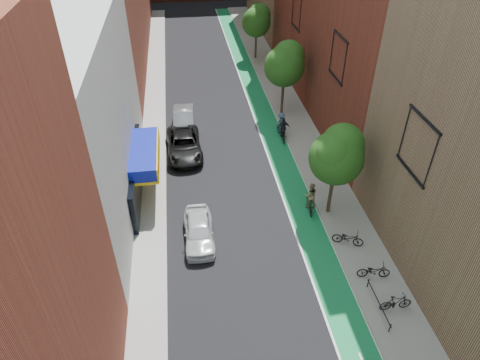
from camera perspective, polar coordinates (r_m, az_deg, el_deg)
name	(u,v)px	position (r m, az deg, el deg)	size (l,w,h in m)	color
bike_lane	(260,105)	(41.60, 2.73, 9.90)	(2.00, 68.00, 0.01)	#157735
sidewalk_left	(155,112)	(41.03, -11.30, 8.91)	(2.00, 68.00, 0.15)	gray
sidewalk_right	(286,103)	(42.07, 6.14, 10.16)	(3.00, 68.00, 0.15)	gray
building_left_white	(57,121)	(28.63, -23.18, 7.19)	(8.00, 20.00, 12.00)	silver
tree_near	(337,154)	(26.37, 12.87, 3.42)	(3.40, 3.36, 6.42)	#332619
tree_mid	(285,63)	(38.18, 6.02, 15.25)	(3.55, 3.53, 6.74)	#332619
tree_far	(257,20)	(51.27, 2.23, 20.56)	(3.30, 3.25, 6.21)	#332619
parked_car_white	(199,231)	(26.25, -5.51, -6.75)	(1.78, 4.41, 1.50)	silver
parked_car_black	(184,145)	(34.11, -7.46, 4.64)	(2.64, 5.74, 1.59)	black
parked_car_silver	(184,120)	(37.64, -7.52, 7.95)	(1.72, 4.94, 1.63)	gray
cyclist_lane_near	(310,200)	(28.48, 9.33, -2.59)	(0.94, 1.83, 2.16)	black
cyclist_lane_mid	(283,132)	(35.69, 5.81, 6.37)	(1.06, 1.69, 2.09)	black
cyclist_lane_far	(281,125)	(36.42, 5.49, 7.27)	(1.20, 1.68, 2.06)	black
parked_bike_near	(374,271)	(25.19, 17.40, -11.47)	(0.64, 1.83, 0.96)	black
parked_bike_mid	(396,303)	(24.05, 20.08, -15.10)	(0.49, 1.74, 1.04)	black
parked_bike_far	(348,238)	(26.63, 14.21, -7.51)	(0.65, 1.87, 0.98)	black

